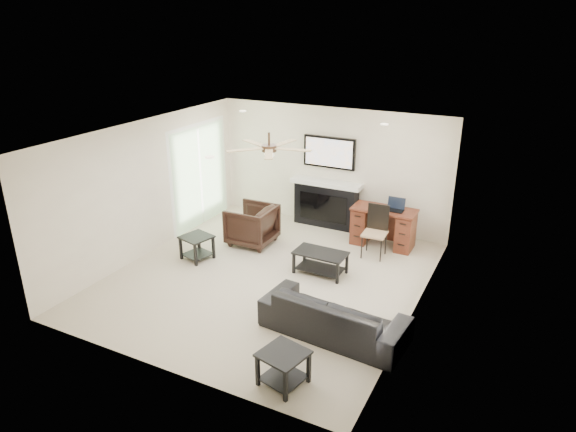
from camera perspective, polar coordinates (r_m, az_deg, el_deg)
name	(u,v)px	position (r m, az deg, el deg)	size (l,w,h in m)	color
room_shell	(279,184)	(8.21, -0.99, 3.53)	(5.50, 5.54, 2.52)	beige
sofa	(334,316)	(7.32, 5.12, -10.96)	(2.06, 0.80, 0.60)	black
armchair	(252,225)	(10.03, -4.04, -0.99)	(0.83, 0.86, 0.78)	black
coffee_table	(320,263)	(8.95, 3.61, -5.20)	(0.90, 0.50, 0.40)	black
end_table_near	(283,368)	(6.48, -0.52, -16.55)	(0.52, 0.52, 0.45)	black
end_table_left	(197,247)	(9.58, -10.06, -3.46)	(0.50, 0.50, 0.45)	black
fireplace_unit	(326,183)	(10.68, 4.26, 3.67)	(1.52, 0.34, 1.91)	black
desk	(383,227)	(10.09, 10.53, -1.22)	(1.22, 0.56, 0.76)	#431710
desk_chair	(375,232)	(9.56, 9.61, -1.78)	(0.42, 0.44, 0.97)	black
laptop	(395,205)	(9.85, 11.80, 1.20)	(0.33, 0.24, 0.23)	black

